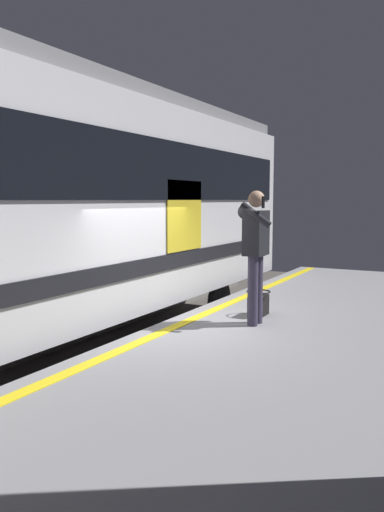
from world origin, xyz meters
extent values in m
plane|color=#4C4742|center=(0.00, 0.00, 0.00)|extent=(23.62, 23.62, 0.00)
cube|color=gray|center=(0.00, 2.55, 0.47)|extent=(13.06, 5.11, 0.94)
cube|color=yellow|center=(0.00, 0.30, 0.94)|extent=(12.80, 0.16, 0.01)
cube|color=slate|center=(0.00, -1.16, 0.08)|extent=(16.98, 0.08, 0.16)
cube|color=slate|center=(0.00, -2.59, 0.08)|extent=(16.98, 0.08, 0.16)
cube|color=silver|center=(1.08, -1.87, 2.51)|extent=(13.26, 2.90, 3.12)
cube|color=gray|center=(1.08, -1.87, 4.19)|extent=(13.00, 2.67, 0.24)
cube|color=black|center=(1.08, -0.41, 3.06)|extent=(12.60, 0.03, 0.90)
cube|color=black|center=(1.08, -0.41, 1.65)|extent=(12.60, 0.03, 0.24)
cube|color=gold|center=(-1.24, -0.40, 2.35)|extent=(1.11, 0.02, 1.13)
cylinder|color=black|center=(-3.23, -0.71, 0.58)|extent=(0.84, 0.12, 0.84)
cylinder|color=black|center=(-3.23, -3.04, 0.58)|extent=(0.84, 0.12, 0.84)
cylinder|color=#383347|center=(-0.43, 1.17, 1.41)|extent=(0.14, 0.14, 0.94)
cylinder|color=#383347|center=(-0.25, 1.17, 1.41)|extent=(0.14, 0.14, 0.94)
cube|color=black|center=(-0.34, 1.17, 2.17)|extent=(0.40, 0.24, 0.60)
sphere|color=black|center=(-0.34, 1.01, 2.45)|extent=(0.20, 0.20, 0.20)
sphere|color=tan|center=(-0.34, 1.17, 2.62)|extent=(0.22, 0.22, 0.22)
cylinder|color=black|center=(-0.59, 1.17, 2.11)|extent=(0.09, 0.09, 0.54)
cylinder|color=black|center=(-0.11, 1.25, 2.42)|extent=(0.09, 0.42, 0.33)
cube|color=black|center=(-0.11, 1.35, 2.58)|extent=(0.07, 0.02, 0.15)
cube|color=black|center=(-0.85, 1.03, 1.08)|extent=(0.39, 0.20, 0.30)
torus|color=black|center=(-0.85, 1.03, 1.29)|extent=(0.35, 0.35, 0.02)
camera|label=1|loc=(6.06, 3.65, 2.61)|focal=36.08mm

